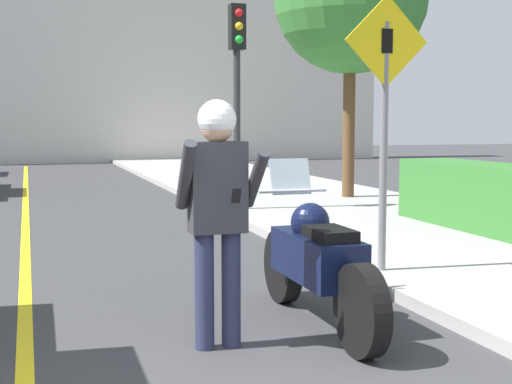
# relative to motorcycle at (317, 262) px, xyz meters

# --- Properties ---
(sidewalk_curb) EXTENTS (4.40, 44.00, 0.12)m
(sidewalk_curb) POSITION_rel_motorcycle_xyz_m (3.16, 1.74, -0.46)
(sidewalk_curb) COLOR #9E9E99
(sidewalk_curb) RESTS_ON ground
(road_center_line) EXTENTS (0.12, 36.00, 0.01)m
(road_center_line) POSITION_rel_motorcycle_xyz_m (-2.24, 3.74, -0.51)
(road_center_line) COLOR yellow
(road_center_line) RESTS_ON ground
(building_backdrop) EXTENTS (28.00, 1.20, 8.07)m
(building_backdrop) POSITION_rel_motorcycle_xyz_m (-1.64, 23.74, 3.52)
(building_backdrop) COLOR beige
(building_backdrop) RESTS_ON ground
(motorcycle) EXTENTS (0.62, 2.26, 1.32)m
(motorcycle) POSITION_rel_motorcycle_xyz_m (0.00, 0.00, 0.00)
(motorcycle) COLOR black
(motorcycle) RESTS_ON ground
(person_biker) EXTENTS (0.59, 0.49, 1.80)m
(person_biker) POSITION_rel_motorcycle_xyz_m (-0.90, -0.31, 0.60)
(person_biker) COLOR #282D4C
(person_biker) RESTS_ON ground
(crossing_sign) EXTENTS (0.91, 0.08, 2.76)m
(crossing_sign) POSITION_rel_motorcycle_xyz_m (1.25, 1.26, 1.27)
(crossing_sign) COLOR slate
(crossing_sign) RESTS_ON sidewalk_curb
(traffic_light) EXTENTS (0.26, 0.30, 3.48)m
(traffic_light) POSITION_rel_motorcycle_xyz_m (1.27, 6.58, 2.04)
(traffic_light) COLOR #2D2D30
(traffic_light) RESTS_ON sidewalk_curb
(hedge_row) EXTENTS (0.90, 3.71, 0.92)m
(hedge_row) POSITION_rel_motorcycle_xyz_m (3.96, 3.11, 0.06)
(hedge_row) COLOR #33702D
(hedge_row) RESTS_ON sidewalk_curb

